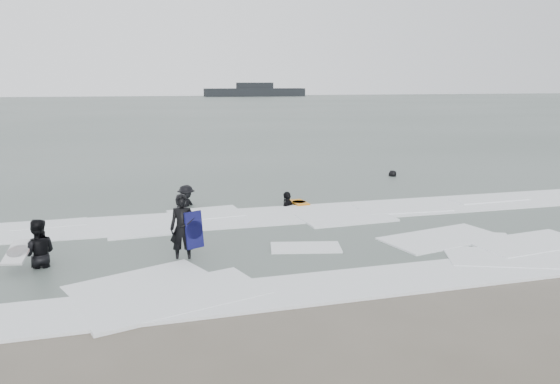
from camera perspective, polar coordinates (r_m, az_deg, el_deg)
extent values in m
plane|color=brown|center=(13.26, 5.67, -8.87)|extent=(320.00, 320.00, 0.00)
plane|color=#47544C|center=(91.83, -12.33, 8.44)|extent=(320.00, 320.00, 0.00)
imported|color=black|center=(14.55, -10.02, -7.12)|extent=(0.73, 0.55, 1.80)
imported|color=black|center=(15.07, -23.81, -7.29)|extent=(0.92, 0.73, 1.82)
imported|color=black|center=(20.39, -9.75, -1.70)|extent=(1.27, 1.20, 1.72)
imported|color=black|center=(20.34, 0.77, -1.56)|extent=(0.95, 1.07, 1.74)
imported|color=black|center=(27.13, 11.68, 1.52)|extent=(0.87, 0.79, 1.49)
cube|color=white|center=(12.72, 6.63, -9.62)|extent=(30.03, 2.32, 0.07)
cube|color=white|center=(18.73, -0.79, -2.58)|extent=(30.00, 2.60, 0.09)
cube|color=black|center=(165.11, -2.65, 10.36)|extent=(29.83, 5.33, 2.34)
cube|color=black|center=(165.08, -2.66, 11.06)|extent=(10.65, 3.20, 1.70)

